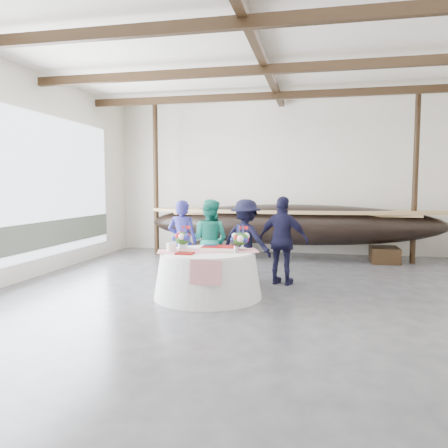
# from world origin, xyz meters

# --- Properties ---
(floor) EXTENTS (10.00, 12.00, 0.01)m
(floor) POSITION_xyz_m (0.00, 0.00, 0.00)
(floor) COLOR #3D3D42
(floor) RESTS_ON ground
(wall_back) EXTENTS (10.00, 0.02, 4.50)m
(wall_back) POSITION_xyz_m (0.00, 6.00, 2.25)
(wall_back) COLOR silver
(wall_back) RESTS_ON ground
(ceiling) EXTENTS (10.00, 12.00, 0.01)m
(ceiling) POSITION_xyz_m (0.00, 0.00, 4.50)
(ceiling) COLOR white
(ceiling) RESTS_ON wall_back
(pavilion_structure) EXTENTS (9.80, 11.76, 4.50)m
(pavilion_structure) POSITION_xyz_m (0.00, 0.82, 4.00)
(pavilion_structure) COLOR black
(pavilion_structure) RESTS_ON ground
(open_bay) EXTENTS (0.03, 7.00, 3.20)m
(open_bay) POSITION_xyz_m (-4.95, 1.00, 1.83)
(open_bay) COLOR silver
(open_bay) RESTS_ON ground
(longboat_display) EXTENTS (8.02, 1.60, 1.50)m
(longboat_display) POSITION_xyz_m (0.41, 4.79, 0.96)
(longboat_display) COLOR black
(longboat_display) RESTS_ON ground
(banquet_table) EXTENTS (1.94, 1.94, 0.83)m
(banquet_table) POSITION_xyz_m (-0.85, 0.37, 0.42)
(banquet_table) COLOR white
(banquet_table) RESTS_ON ground
(tabletop_items) EXTENTS (1.88, 1.06, 0.40)m
(tabletop_items) POSITION_xyz_m (-0.88, 0.53, 0.98)
(tabletop_items) COLOR red
(tabletop_items) RESTS_ON banquet_table
(guest_woman_blue) EXTENTS (0.64, 0.43, 1.72)m
(guest_woman_blue) POSITION_xyz_m (-1.66, 1.41, 0.86)
(guest_woman_blue) COLOR navy
(guest_woman_blue) RESTS_ON ground
(guest_woman_teal) EXTENTS (0.96, 0.81, 1.72)m
(guest_woman_teal) POSITION_xyz_m (-1.14, 1.67, 0.86)
(guest_woman_teal) COLOR #1B8D75
(guest_woman_teal) RESTS_ON ground
(guest_man_left) EXTENTS (1.27, 0.99, 1.73)m
(guest_man_left) POSITION_xyz_m (-0.39, 1.79, 0.86)
(guest_man_left) COLOR black
(guest_man_left) RESTS_ON ground
(guest_man_right) EXTENTS (1.13, 0.69, 1.79)m
(guest_man_right) POSITION_xyz_m (0.39, 1.66, 0.90)
(guest_man_right) COLOR black
(guest_man_right) RESTS_ON ground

